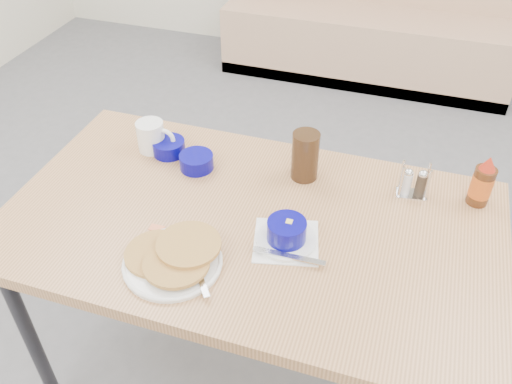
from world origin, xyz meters
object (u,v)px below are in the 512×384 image
(coffee_mug, at_px, (152,136))
(amber_tumbler, at_px, (305,156))
(creamer_bowl, at_px, (169,147))
(condiment_caddy, at_px, (413,184))
(grits_setting, at_px, (287,234))
(pancake_plate, at_px, (173,258))
(butter_bowl, at_px, (196,162))
(booth_bench, at_px, (370,23))
(dining_table, at_px, (250,235))
(syrup_bottle, at_px, (482,183))

(coffee_mug, bearing_deg, amber_tumbler, 1.39)
(creamer_bowl, xyz_separation_m, condiment_caddy, (0.78, 0.03, 0.01))
(amber_tumbler, bearing_deg, grits_setting, -84.98)
(pancake_plate, bearing_deg, amber_tumbler, 63.53)
(amber_tumbler, distance_m, condiment_caddy, 0.33)
(creamer_bowl, height_order, butter_bowl, same)
(amber_tumbler, bearing_deg, booth_bench, 92.42)
(pancake_plate, xyz_separation_m, condiment_caddy, (0.55, 0.47, 0.02))
(butter_bowl, bearing_deg, grits_setting, -33.11)
(dining_table, relative_size, creamer_bowl, 13.25)
(pancake_plate, relative_size, coffee_mug, 2.04)
(butter_bowl, xyz_separation_m, syrup_bottle, (0.84, 0.10, 0.05))
(dining_table, height_order, grits_setting, grits_setting)
(booth_bench, xyz_separation_m, pancake_plate, (-0.13, -2.75, 0.43))
(pancake_plate, relative_size, butter_bowl, 2.51)
(butter_bowl, relative_size, amber_tumbler, 0.69)
(creamer_bowl, bearing_deg, grits_setting, -30.43)
(condiment_caddy, bearing_deg, amber_tumbler, 174.23)
(booth_bench, xyz_separation_m, grits_setting, (0.12, -2.59, 0.44))
(coffee_mug, xyz_separation_m, amber_tumbler, (0.51, 0.01, 0.03))
(dining_table, xyz_separation_m, amber_tumbler, (0.10, 0.24, 0.14))
(creamer_bowl, bearing_deg, dining_table, -32.45)
(grits_setting, xyz_separation_m, creamer_bowl, (-0.47, 0.28, -0.01))
(booth_bench, distance_m, condiment_caddy, 2.36)
(coffee_mug, xyz_separation_m, condiment_caddy, (0.83, 0.03, -0.01))
(butter_bowl, bearing_deg, dining_table, -37.17)
(coffee_mug, bearing_deg, grits_setting, -27.98)
(creamer_bowl, relative_size, condiment_caddy, 0.99)
(condiment_caddy, bearing_deg, pancake_plate, -147.79)
(pancake_plate, bearing_deg, booth_bench, 87.26)
(condiment_caddy, xyz_separation_m, syrup_bottle, (0.18, 0.02, 0.03))
(amber_tumbler, bearing_deg, dining_table, -111.93)
(dining_table, relative_size, coffee_mug, 10.69)
(booth_bench, height_order, syrup_bottle, booth_bench)
(butter_bowl, bearing_deg, amber_tumbler, 10.59)
(creamer_bowl, bearing_deg, pancake_plate, -63.55)
(grits_setting, height_order, creamer_bowl, grits_setting)
(pancake_plate, distance_m, creamer_bowl, 0.49)
(pancake_plate, xyz_separation_m, butter_bowl, (-0.10, 0.40, 0.00))
(creamer_bowl, height_order, amber_tumbler, amber_tumbler)
(amber_tumbler, bearing_deg, coffee_mug, -178.61)
(syrup_bottle, bearing_deg, pancake_plate, -146.12)
(pancake_plate, relative_size, creamer_bowl, 2.53)
(dining_table, relative_size, pancake_plate, 5.23)
(coffee_mug, distance_m, creamer_bowl, 0.07)
(amber_tumbler, height_order, syrup_bottle, syrup_bottle)
(pancake_plate, height_order, syrup_bottle, syrup_bottle)
(coffee_mug, distance_m, amber_tumbler, 0.51)
(pancake_plate, relative_size, syrup_bottle, 1.66)
(creamer_bowl, height_order, condiment_caddy, condiment_caddy)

